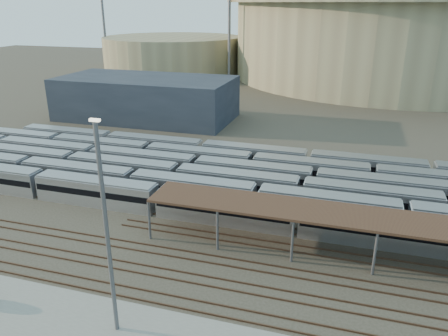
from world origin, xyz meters
TOP-DOWN VIEW (x-y plane):
  - ground at (0.00, 0.00)m, footprint 420.00×420.00m
  - apron at (-5.00, -15.00)m, footprint 50.00×9.00m
  - subway_trains at (2.79, 18.50)m, footprint 130.02×23.90m
  - inspection_shed at (22.00, 4.00)m, footprint 60.30×6.00m
  - empty_tracks at (0.00, -5.00)m, footprint 170.00×9.62m
  - stadium at (25.00, 140.00)m, footprint 124.00×124.00m
  - secondary_arena at (-60.00, 130.00)m, footprint 56.00×56.00m
  - service_building at (-35.00, 55.00)m, footprint 42.00×20.00m
  - floodlight_0 at (-30.00, 110.00)m, footprint 4.00×1.00m
  - floodlight_1 at (-85.00, 120.00)m, footprint 4.00×1.00m
  - floodlight_3 at (-10.00, 160.00)m, footprint 4.00×1.00m
  - yard_light_pole at (-3.70, -14.05)m, footprint 0.81×0.36m

SIDE VIEW (x-z plane):
  - ground at x=0.00m, z-range 0.00..0.00m
  - empty_tracks at x=0.00m, z-range 0.00..0.18m
  - apron at x=-5.00m, z-range 0.00..0.20m
  - subway_trains at x=2.79m, z-range 0.00..3.60m
  - inspection_shed at x=22.00m, z-range 2.33..7.63m
  - service_building at x=-35.00m, z-range 0.00..10.00m
  - secondary_arena at x=-60.00m, z-range 0.00..14.00m
  - yard_light_pole at x=-3.70m, z-range 0.28..19.10m
  - stadium at x=25.00m, z-range 0.22..32.72m
  - floodlight_0 at x=-30.00m, z-range 1.45..39.85m
  - floodlight_1 at x=-85.00m, z-range 1.45..39.85m
  - floodlight_3 at x=-10.00m, z-range 1.45..39.85m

